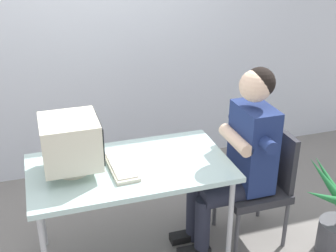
# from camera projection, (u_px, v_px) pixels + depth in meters

# --- Properties ---
(wall_back) EXTENTS (8.00, 0.10, 3.00)m
(wall_back) POSITION_uv_depth(u_px,v_px,m) (123.00, 11.00, 3.89)
(wall_back) COLOR silver
(wall_back) RESTS_ON ground_plane
(desk) EXTENTS (1.33, 0.75, 0.75)m
(desk) POSITION_uv_depth(u_px,v_px,m) (130.00, 172.00, 2.93)
(desk) COLOR #B7B7BC
(desk) RESTS_ON ground_plane
(crt_monitor) EXTENTS (0.36, 0.37, 0.37)m
(crt_monitor) POSITION_uv_depth(u_px,v_px,m) (71.00, 142.00, 2.74)
(crt_monitor) COLOR beige
(crt_monitor) RESTS_ON desk
(keyboard) EXTENTS (0.17, 0.41, 0.03)m
(keyboard) POSITION_uv_depth(u_px,v_px,m) (121.00, 166.00, 2.86)
(keyboard) COLOR beige
(keyboard) RESTS_ON desk
(office_chair) EXTENTS (0.45, 0.45, 0.87)m
(office_chair) POSITION_uv_depth(u_px,v_px,m) (260.00, 180.00, 3.24)
(office_chair) COLOR #4C4C51
(office_chair) RESTS_ON ground_plane
(person_seated) EXTENTS (0.69, 0.56, 1.35)m
(person_seated) POSITION_uv_depth(u_px,v_px,m) (241.00, 153.00, 3.08)
(person_seated) COLOR navy
(person_seated) RESTS_ON ground_plane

